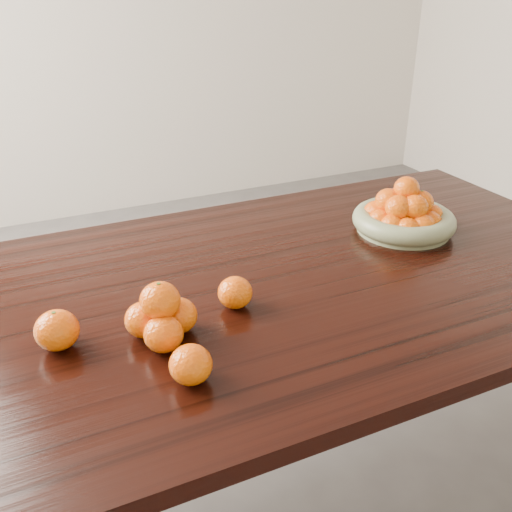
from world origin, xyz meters
name	(u,v)px	position (x,y,z in m)	size (l,w,h in m)	color
ground	(251,503)	(0.00, 0.00, 0.00)	(5.00, 5.00, 0.00)	#5B5856
dining_table	(249,315)	(0.00, 0.00, 0.66)	(2.00, 1.00, 0.75)	black
fruit_bowl	(404,216)	(0.52, 0.09, 0.80)	(0.29, 0.29, 0.16)	gray
orange_pyramid	(161,317)	(-0.25, -0.13, 0.80)	(0.15, 0.14, 0.13)	#E45F06
loose_orange_0	(57,330)	(-0.45, -0.08, 0.79)	(0.09, 0.09, 0.08)	#E45F06
loose_orange_1	(191,365)	(-0.24, -0.29, 0.79)	(0.08, 0.08, 0.07)	#E45F06
loose_orange_2	(235,292)	(-0.07, -0.08, 0.79)	(0.08, 0.08, 0.07)	#E45F06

